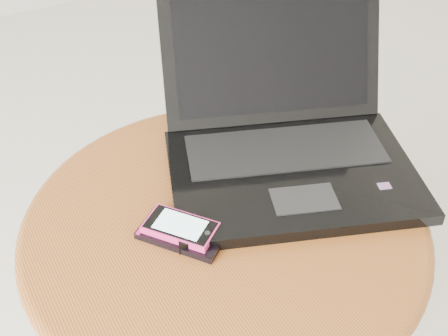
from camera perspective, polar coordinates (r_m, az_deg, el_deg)
table at (r=0.95m, az=0.07°, el=-9.28°), size 0.61×0.61×0.49m
laptop at (r=0.96m, az=6.09°, el=2.93°), size 0.49×0.48×0.24m
phone_black at (r=0.85m, az=-4.12°, el=-6.42°), size 0.12×0.14×0.01m
phone_pink at (r=0.84m, az=-4.27°, el=-5.79°), size 0.11×0.11×0.01m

